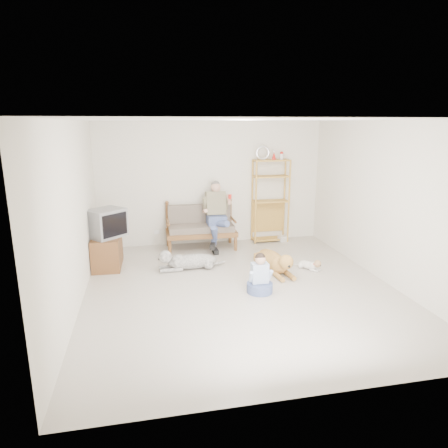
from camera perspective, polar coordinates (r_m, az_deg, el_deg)
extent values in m
plane|color=beige|center=(6.68, 2.39, -9.19)|extent=(5.50, 5.50, 0.00)
plane|color=white|center=(6.13, 2.65, 14.65)|extent=(5.50, 5.50, 0.00)
plane|color=beige|center=(8.92, -1.80, 5.81)|extent=(5.00, 0.00, 5.00)
plane|color=beige|center=(3.76, 12.79, -6.39)|extent=(5.00, 0.00, 5.00)
plane|color=beige|center=(6.17, -20.65, 1.10)|extent=(0.00, 5.50, 5.50)
plane|color=beige|center=(7.28, 21.99, 2.87)|extent=(0.00, 5.50, 5.50)
cube|color=brown|center=(8.66, -3.28, -1.24)|extent=(1.51, 0.73, 0.10)
cube|color=#6C5E52|center=(8.63, -3.29, -0.50)|extent=(1.39, 0.62, 0.13)
cube|color=#6C5E52|center=(8.80, -3.54, 1.37)|extent=(1.38, 0.14, 0.45)
cylinder|color=brown|center=(8.82, -3.62, 2.72)|extent=(1.40, 0.07, 0.05)
cylinder|color=brown|center=(8.36, -7.72, -3.35)|extent=(0.07, 0.07, 0.30)
cylinder|color=brown|center=(8.84, -8.07, -0.18)|extent=(0.07, 0.07, 0.95)
cylinder|color=brown|center=(8.55, 1.68, -2.80)|extent=(0.07, 0.07, 0.30)
cylinder|color=brown|center=(9.03, 0.83, 0.26)|extent=(0.07, 0.07, 0.95)
cube|color=#54649A|center=(8.61, -1.08, 0.62)|extent=(0.40, 0.38, 0.20)
cube|color=gray|center=(8.63, -1.21, 3.03)|extent=(0.42, 0.29, 0.53)
sphere|color=tan|center=(8.54, -1.19, 5.29)|extent=(0.21, 0.21, 0.21)
sphere|color=#57524D|center=(8.56, -1.21, 5.58)|extent=(0.19, 0.19, 0.19)
cylinder|color=red|center=(8.44, 0.86, 3.95)|extent=(0.07, 0.07, 0.09)
cube|color=gold|center=(8.99, 6.82, 9.02)|extent=(0.79, 0.32, 0.03)
torus|color=silver|center=(8.91, 5.55, 10.08)|extent=(0.32, 0.05, 0.32)
cone|color=red|center=(8.99, 7.15, 9.63)|extent=(0.10, 0.10, 0.17)
cylinder|color=gold|center=(8.86, 4.57, 3.00)|extent=(0.04, 0.04, 1.87)
cylinder|color=gold|center=(9.14, 4.04, 3.36)|extent=(0.04, 0.04, 1.87)
cylinder|color=gold|center=(9.10, 9.26, 3.16)|extent=(0.04, 0.04, 1.87)
cylinder|color=gold|center=(9.38, 8.61, 3.51)|extent=(0.04, 0.04, 1.87)
cube|color=silver|center=(9.31, 8.40, -2.08)|extent=(0.24, 0.20, 0.13)
cube|color=brown|center=(7.87, -16.33, -3.76)|extent=(0.53, 0.92, 0.60)
cube|color=brown|center=(7.69, -18.23, -4.33)|extent=(0.03, 0.40, 0.50)
cube|color=brown|center=(8.11, -17.90, -3.36)|extent=(0.03, 0.40, 0.50)
cube|color=slate|center=(7.69, -16.49, 0.14)|extent=(0.80, 0.79, 0.52)
cube|color=black|center=(7.49, -15.33, -0.13)|extent=(0.41, 0.37, 0.42)
cube|color=silver|center=(9.00, -9.60, -1.15)|extent=(0.12, 0.02, 0.08)
ellipsoid|color=#A67839|center=(7.54, 6.92, -5.18)|extent=(0.47, 1.06, 0.32)
sphere|color=#A67839|center=(7.27, 7.92, -5.78)|extent=(0.32, 0.32, 0.32)
sphere|color=#A67839|center=(7.00, 8.86, -5.38)|extent=(0.26, 0.26, 0.26)
ellipsoid|color=#A67839|center=(6.92, 9.27, -5.88)|extent=(0.13, 0.19, 0.10)
cylinder|color=#A67839|center=(8.02, 5.38, -4.68)|extent=(0.23, 0.39, 0.05)
ellipsoid|color=#A67839|center=(6.99, 8.11, -5.40)|extent=(0.07, 0.09, 0.13)
ellipsoid|color=#A67839|center=(7.06, 9.42, -5.23)|extent=(0.07, 0.09, 0.13)
ellipsoid|color=white|center=(7.52, -4.50, -5.35)|extent=(0.94, 0.38, 0.28)
sphere|color=white|center=(7.47, -6.60, -5.39)|extent=(0.28, 0.28, 0.28)
sphere|color=white|center=(7.40, -8.40, -4.66)|extent=(0.24, 0.24, 0.24)
ellipsoid|color=white|center=(7.40, -9.22, -4.89)|extent=(0.18, 0.12, 0.09)
cylinder|color=white|center=(7.65, -1.07, -5.64)|extent=(0.36, 0.19, 0.04)
ellipsoid|color=white|center=(7.48, -8.30, -4.44)|extent=(0.08, 0.06, 0.12)
ellipsoid|color=white|center=(7.33, -8.13, -4.85)|extent=(0.08, 0.06, 0.12)
ellipsoid|color=silver|center=(7.67, 11.85, -5.74)|extent=(0.35, 0.40, 0.15)
sphere|color=silver|center=(7.62, 12.57, -5.86)|extent=(0.15, 0.15, 0.15)
sphere|color=tan|center=(7.55, 13.21, -5.56)|extent=(0.13, 0.13, 0.13)
ellipsoid|color=tan|center=(7.53, 13.60, -5.75)|extent=(0.10, 0.11, 0.05)
cylinder|color=silver|center=(7.78, 10.66, -5.74)|extent=(0.14, 0.11, 0.02)
cone|color=tan|center=(7.50, 12.95, -5.34)|extent=(0.04, 0.04, 0.05)
cone|color=tan|center=(7.58, 13.32, -5.16)|extent=(0.04, 0.04, 0.05)
torus|color=red|center=(7.56, 13.08, -5.60)|extent=(0.13, 0.13, 0.02)
cylinder|color=#54649A|center=(6.54, 5.12, -9.03)|extent=(0.42, 0.42, 0.15)
cube|color=silver|center=(6.47, 5.12, -6.95)|extent=(0.27, 0.17, 0.32)
sphere|color=tan|center=(6.37, 5.21, -5.09)|extent=(0.17, 0.17, 0.17)
sphere|color=black|center=(6.37, 5.19, -4.82)|extent=(0.16, 0.16, 0.16)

